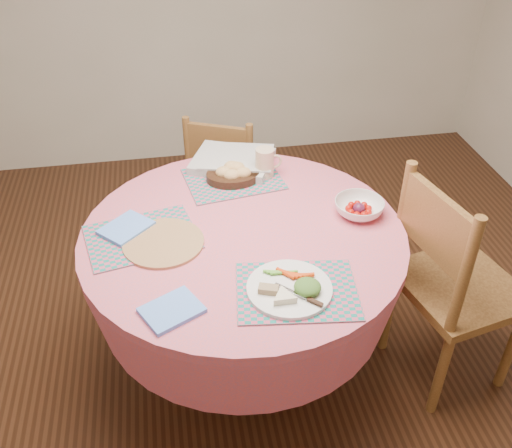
{
  "coord_description": "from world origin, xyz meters",
  "views": [
    {
      "loc": [
        -0.25,
        -1.71,
        2.04
      ],
      "look_at": [
        0.05,
        0.0,
        0.78
      ],
      "focal_mm": 40.0,
      "sensor_mm": 36.0,
      "label": 1
    }
  ],
  "objects_px": {
    "fruit_bowl": "(359,208)",
    "bread_bowl": "(233,173)",
    "dinner_plate": "(292,288)",
    "chair_back": "(227,180)",
    "latte_mug": "(265,162)",
    "dining_table": "(244,271)",
    "chair_right": "(450,282)",
    "wicker_trivet": "(163,243)"
  },
  "relations": [
    {
      "from": "dining_table",
      "to": "chair_right",
      "type": "relative_size",
      "value": 1.25
    },
    {
      "from": "dinner_plate",
      "to": "latte_mug",
      "type": "xyz_separation_m",
      "value": [
        0.05,
        0.75,
        0.05
      ]
    },
    {
      "from": "dinner_plate",
      "to": "wicker_trivet",
      "type": "bearing_deg",
      "value": 140.56
    },
    {
      "from": "latte_mug",
      "to": "fruit_bowl",
      "type": "height_order",
      "value": "latte_mug"
    },
    {
      "from": "chair_back",
      "to": "latte_mug",
      "type": "bearing_deg",
      "value": 126.85
    },
    {
      "from": "dining_table",
      "to": "dinner_plate",
      "type": "bearing_deg",
      "value": -73.42
    },
    {
      "from": "bread_bowl",
      "to": "wicker_trivet",
      "type": "bearing_deg",
      "value": -128.48
    },
    {
      "from": "chair_right",
      "to": "chair_back",
      "type": "bearing_deg",
      "value": 23.86
    },
    {
      "from": "chair_right",
      "to": "fruit_bowl",
      "type": "height_order",
      "value": "chair_right"
    },
    {
      "from": "chair_right",
      "to": "wicker_trivet",
      "type": "relative_size",
      "value": 3.32
    },
    {
      "from": "chair_back",
      "to": "fruit_bowl",
      "type": "distance_m",
      "value": 1.01
    },
    {
      "from": "bread_bowl",
      "to": "latte_mug",
      "type": "xyz_separation_m",
      "value": [
        0.14,
        0.01,
        0.03
      ]
    },
    {
      "from": "latte_mug",
      "to": "fruit_bowl",
      "type": "bearing_deg",
      "value": -48.46
    },
    {
      "from": "bread_bowl",
      "to": "chair_back",
      "type": "bearing_deg",
      "value": 86.81
    },
    {
      "from": "chair_right",
      "to": "wicker_trivet",
      "type": "distance_m",
      "value": 1.14
    },
    {
      "from": "dinner_plate",
      "to": "chair_right",
      "type": "bearing_deg",
      "value": 15.36
    },
    {
      "from": "dinner_plate",
      "to": "fruit_bowl",
      "type": "distance_m",
      "value": 0.54
    },
    {
      "from": "dining_table",
      "to": "fruit_bowl",
      "type": "distance_m",
      "value": 0.52
    },
    {
      "from": "chair_right",
      "to": "bread_bowl",
      "type": "xyz_separation_m",
      "value": [
        -0.79,
        0.54,
        0.27
      ]
    },
    {
      "from": "chair_back",
      "to": "bread_bowl",
      "type": "distance_m",
      "value": 0.62
    },
    {
      "from": "dining_table",
      "to": "wicker_trivet",
      "type": "relative_size",
      "value": 4.13
    },
    {
      "from": "chair_right",
      "to": "wicker_trivet",
      "type": "xyz_separation_m",
      "value": [
        -1.11,
        0.14,
        0.24
      ]
    },
    {
      "from": "bread_bowl",
      "to": "fruit_bowl",
      "type": "distance_m",
      "value": 0.56
    },
    {
      "from": "wicker_trivet",
      "to": "bread_bowl",
      "type": "xyz_separation_m",
      "value": [
        0.32,
        0.4,
        0.03
      ]
    },
    {
      "from": "chair_right",
      "to": "fruit_bowl",
      "type": "distance_m",
      "value": 0.48
    },
    {
      "from": "bread_bowl",
      "to": "latte_mug",
      "type": "relative_size",
      "value": 1.83
    },
    {
      "from": "dining_table",
      "to": "bread_bowl",
      "type": "distance_m",
      "value": 0.44
    },
    {
      "from": "chair_back",
      "to": "latte_mug",
      "type": "height_order",
      "value": "latte_mug"
    },
    {
      "from": "wicker_trivet",
      "to": "dining_table",
      "type": "bearing_deg",
      "value": 4.63
    },
    {
      "from": "latte_mug",
      "to": "bread_bowl",
      "type": "bearing_deg",
      "value": -174.91
    },
    {
      "from": "wicker_trivet",
      "to": "fruit_bowl",
      "type": "bearing_deg",
      "value": 4.54
    },
    {
      "from": "chair_right",
      "to": "dining_table",
      "type": "bearing_deg",
      "value": 66.15
    },
    {
      "from": "bread_bowl",
      "to": "fruit_bowl",
      "type": "height_order",
      "value": "bread_bowl"
    },
    {
      "from": "fruit_bowl",
      "to": "dinner_plate",
      "type": "bearing_deg",
      "value": -132.29
    },
    {
      "from": "dinner_plate",
      "to": "bread_bowl",
      "type": "distance_m",
      "value": 0.74
    },
    {
      "from": "dining_table",
      "to": "bread_bowl",
      "type": "height_order",
      "value": "bread_bowl"
    },
    {
      "from": "fruit_bowl",
      "to": "bread_bowl",
      "type": "bearing_deg",
      "value": 143.3
    },
    {
      "from": "dining_table",
      "to": "wicker_trivet",
      "type": "height_order",
      "value": "wicker_trivet"
    },
    {
      "from": "dining_table",
      "to": "latte_mug",
      "type": "height_order",
      "value": "latte_mug"
    },
    {
      "from": "bread_bowl",
      "to": "latte_mug",
      "type": "bearing_deg",
      "value": 5.09
    },
    {
      "from": "latte_mug",
      "to": "dining_table",
      "type": "bearing_deg",
      "value": -112.24
    },
    {
      "from": "dinner_plate",
      "to": "bread_bowl",
      "type": "xyz_separation_m",
      "value": [
        -0.09,
        0.73,
        0.02
      ]
    }
  ]
}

